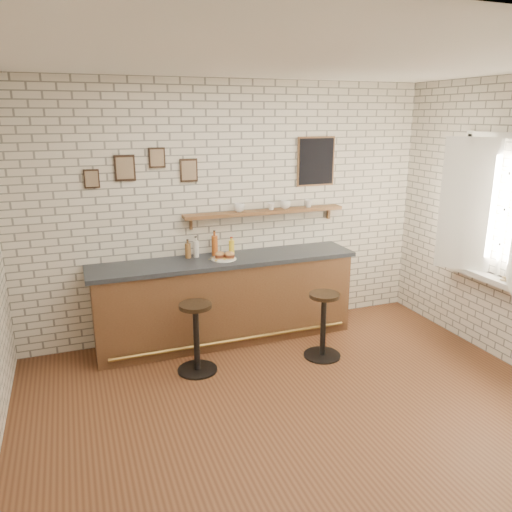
{
  "coord_description": "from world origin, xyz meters",
  "views": [
    {
      "loc": [
        -1.78,
        -3.59,
        2.59
      ],
      "look_at": [
        -0.09,
        0.9,
        1.24
      ],
      "focal_mm": 35.0,
      "sensor_mm": 36.0,
      "label": 1
    }
  ],
  "objects_px": {
    "bar_stool_right": "(323,323)",
    "shelf_cup_b": "(271,206)",
    "bitters_bottle_white": "(196,249)",
    "book_lower": "(510,282)",
    "bar_counter": "(226,299)",
    "book_upper": "(509,280)",
    "ciabatta_sandwich": "(225,255)",
    "shelf_cup_a": "(239,208)",
    "bitters_bottle_brown": "(188,250)",
    "shelf_cup_c": "(285,205)",
    "shelf_cup_d": "(308,204)",
    "bitters_bottle_amber": "(215,245)",
    "bar_stool_left": "(196,335)",
    "sandwich_plate": "(224,259)",
    "condiment_bottle_yellow": "(232,247)"
  },
  "relations": [
    {
      "from": "condiment_bottle_yellow",
      "to": "shelf_cup_a",
      "type": "height_order",
      "value": "shelf_cup_a"
    },
    {
      "from": "ciabatta_sandwich",
      "to": "shelf_cup_d",
      "type": "height_order",
      "value": "shelf_cup_d"
    },
    {
      "from": "bitters_bottle_white",
      "to": "shelf_cup_c",
      "type": "height_order",
      "value": "shelf_cup_c"
    },
    {
      "from": "bar_stool_right",
      "to": "shelf_cup_c",
      "type": "height_order",
      "value": "shelf_cup_c"
    },
    {
      "from": "sandwich_plate",
      "to": "bar_stool_right",
      "type": "distance_m",
      "value": 1.33
    },
    {
      "from": "condiment_bottle_yellow",
      "to": "shelf_cup_c",
      "type": "relative_size",
      "value": 1.61
    },
    {
      "from": "bar_stool_right",
      "to": "book_upper",
      "type": "relative_size",
      "value": 3.39
    },
    {
      "from": "shelf_cup_d",
      "to": "book_upper",
      "type": "distance_m",
      "value": 2.39
    },
    {
      "from": "bitters_bottle_white",
      "to": "book_lower",
      "type": "relative_size",
      "value": 1.23
    },
    {
      "from": "bitters_bottle_white",
      "to": "shelf_cup_d",
      "type": "relative_size",
      "value": 2.5
    },
    {
      "from": "bitters_bottle_amber",
      "to": "bar_counter",
      "type": "bearing_deg",
      "value": -66.87
    },
    {
      "from": "ciabatta_sandwich",
      "to": "shelf_cup_a",
      "type": "relative_size",
      "value": 1.91
    },
    {
      "from": "bitters_bottle_white",
      "to": "bitters_bottle_amber",
      "type": "bearing_deg",
      "value": 0.0
    },
    {
      "from": "bar_counter",
      "to": "shelf_cup_d",
      "type": "distance_m",
      "value": 1.56
    },
    {
      "from": "bar_stool_right",
      "to": "book_lower",
      "type": "distance_m",
      "value": 1.96
    },
    {
      "from": "shelf_cup_c",
      "to": "shelf_cup_a",
      "type": "bearing_deg",
      "value": 76.52
    },
    {
      "from": "bitters_bottle_brown",
      "to": "book_lower",
      "type": "bearing_deg",
      "value": -31.74
    },
    {
      "from": "sandwich_plate",
      "to": "shelf_cup_b",
      "type": "relative_size",
      "value": 3.09
    },
    {
      "from": "shelf_cup_b",
      "to": "shelf_cup_d",
      "type": "relative_size",
      "value": 0.92
    },
    {
      "from": "ciabatta_sandwich",
      "to": "condiment_bottle_yellow",
      "type": "relative_size",
      "value": 1.21
    },
    {
      "from": "bitters_bottle_brown",
      "to": "shelf_cup_a",
      "type": "bearing_deg",
      "value": 2.82
    },
    {
      "from": "bitters_bottle_white",
      "to": "bar_counter",
      "type": "bearing_deg",
      "value": -29.68
    },
    {
      "from": "bar_stool_right",
      "to": "shelf_cup_c",
      "type": "relative_size",
      "value": 5.86
    },
    {
      "from": "bitters_bottle_white",
      "to": "book_upper",
      "type": "bearing_deg",
      "value": -32.38
    },
    {
      "from": "bar_stool_right",
      "to": "shelf_cup_b",
      "type": "xyz_separation_m",
      "value": [
        -0.22,
        1.01,
        1.14
      ]
    },
    {
      "from": "bar_stool_right",
      "to": "ciabatta_sandwich",
      "type": "bearing_deg",
      "value": 139.01
    },
    {
      "from": "ciabatta_sandwich",
      "to": "bar_counter",
      "type": "bearing_deg",
      "value": 68.28
    },
    {
      "from": "bar_stool_right",
      "to": "shelf_cup_a",
      "type": "relative_size",
      "value": 5.76
    },
    {
      "from": "bitters_bottle_white",
      "to": "book_lower",
      "type": "height_order",
      "value": "bitters_bottle_white"
    },
    {
      "from": "bar_stool_right",
      "to": "shelf_cup_b",
      "type": "bearing_deg",
      "value": 102.13
    },
    {
      "from": "bitters_bottle_brown",
      "to": "bar_stool_right",
      "type": "height_order",
      "value": "bitters_bottle_brown"
    },
    {
      "from": "bitters_bottle_amber",
      "to": "bar_stool_left",
      "type": "relative_size",
      "value": 0.4
    },
    {
      "from": "bar_counter",
      "to": "bar_stool_left",
      "type": "distance_m",
      "value": 0.83
    },
    {
      "from": "ciabatta_sandwich",
      "to": "shelf_cup_b",
      "type": "xyz_separation_m",
      "value": [
        0.67,
        0.24,
        0.48
      ]
    },
    {
      "from": "shelf_cup_b",
      "to": "shelf_cup_c",
      "type": "distance_m",
      "value": 0.19
    },
    {
      "from": "bitters_bottle_brown",
      "to": "book_lower",
      "type": "height_order",
      "value": "bitters_bottle_brown"
    },
    {
      "from": "sandwich_plate",
      "to": "shelf_cup_d",
      "type": "bearing_deg",
      "value": 11.47
    },
    {
      "from": "bitters_bottle_amber",
      "to": "book_lower",
      "type": "height_order",
      "value": "bitters_bottle_amber"
    },
    {
      "from": "bar_stool_right",
      "to": "bar_counter",
      "type": "bearing_deg",
      "value": 137.15
    },
    {
      "from": "bitters_bottle_brown",
      "to": "shelf_cup_d",
      "type": "xyz_separation_m",
      "value": [
        1.54,
        0.03,
        0.45
      ]
    },
    {
      "from": "shelf_cup_a",
      "to": "bar_stool_right",
      "type": "bearing_deg",
      "value": -68.67
    },
    {
      "from": "ciabatta_sandwich",
      "to": "book_upper",
      "type": "height_order",
      "value": "ciabatta_sandwich"
    },
    {
      "from": "condiment_bottle_yellow",
      "to": "bar_stool_right",
      "type": "bearing_deg",
      "value": -53.04
    },
    {
      "from": "bar_counter",
      "to": "book_upper",
      "type": "xyz_separation_m",
      "value": [
        2.56,
        -1.64,
        0.45
      ]
    },
    {
      "from": "bitters_bottle_amber",
      "to": "shelf_cup_b",
      "type": "relative_size",
      "value": 3.31
    },
    {
      "from": "bar_stool_left",
      "to": "ciabatta_sandwich",
      "type": "bearing_deg",
      "value": 50.05
    },
    {
      "from": "shelf_cup_d",
      "to": "book_lower",
      "type": "height_order",
      "value": "shelf_cup_d"
    },
    {
      "from": "book_upper",
      "to": "sandwich_plate",
      "type": "bearing_deg",
      "value": 158.26
    },
    {
      "from": "ciabatta_sandwich",
      "to": "bitters_bottle_amber",
      "type": "relative_size",
      "value": 0.82
    },
    {
      "from": "book_upper",
      "to": "ciabatta_sandwich",
      "type": "bearing_deg",
      "value": 158.16
    }
  ]
}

